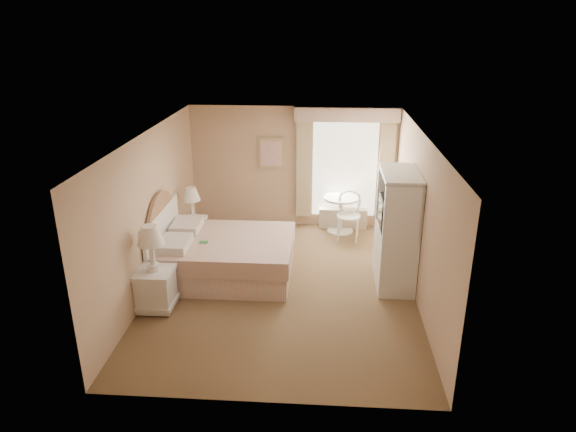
# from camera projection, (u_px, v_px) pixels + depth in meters

# --- Properties ---
(room) EXTENTS (4.21, 5.51, 2.51)m
(room) POSITION_uv_depth(u_px,v_px,m) (283.00, 215.00, 7.97)
(room) COLOR brown
(room) RESTS_ON ground
(window) EXTENTS (2.05, 0.22, 2.51)m
(window) POSITION_uv_depth(u_px,v_px,m) (345.00, 165.00, 10.34)
(window) COLOR white
(window) RESTS_ON room
(framed_art) EXTENTS (0.52, 0.04, 0.62)m
(framed_art) POSITION_uv_depth(u_px,v_px,m) (271.00, 153.00, 10.42)
(framed_art) COLOR tan
(framed_art) RESTS_ON room
(bed) EXTENTS (2.26, 1.78, 1.57)m
(bed) POSITION_uv_depth(u_px,v_px,m) (219.00, 255.00, 8.65)
(bed) COLOR tan
(bed) RESTS_ON room
(nightstand_near) EXTENTS (0.55, 0.55, 1.33)m
(nightstand_near) POSITION_uv_depth(u_px,v_px,m) (155.00, 279.00, 7.59)
(nightstand_near) COLOR silver
(nightstand_near) RESTS_ON room
(nightstand_far) EXTENTS (0.48, 0.48, 1.15)m
(nightstand_far) POSITION_uv_depth(u_px,v_px,m) (193.00, 224.00, 9.78)
(nightstand_far) COLOR silver
(nightstand_far) RESTS_ON room
(round_table) EXTENTS (0.71, 0.71, 0.75)m
(round_table) POSITION_uv_depth(u_px,v_px,m) (341.00, 209.00, 10.41)
(round_table) COLOR white
(round_table) RESTS_ON room
(cafe_chair) EXTENTS (0.52, 0.52, 0.97)m
(cafe_chair) POSITION_uv_depth(u_px,v_px,m) (349.00, 212.00, 10.07)
(cafe_chair) COLOR white
(cafe_chair) RESTS_ON room
(armoire) EXTENTS (0.57, 1.14, 1.90)m
(armoire) POSITION_uv_depth(u_px,v_px,m) (396.00, 239.00, 8.26)
(armoire) COLOR silver
(armoire) RESTS_ON room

